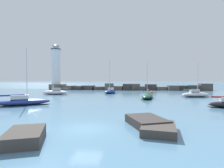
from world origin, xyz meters
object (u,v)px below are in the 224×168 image
Objects in this scene: sailboat_moored_3 at (22,101)px; sailboat_moored_1 at (55,92)px; lighthouse at (56,69)px; sailboat_moored_4 at (196,94)px; mooring_buoy_orange_near at (152,92)px; sailboat_moored_0 at (147,96)px; sailboat_moored_2 at (110,91)px.

sailboat_moored_1 is at bearing 100.05° from sailboat_moored_3.
lighthouse reaches higher than sailboat_moored_4.
lighthouse is at bearing 156.32° from mooring_buoy_orange_near.
sailboat_moored_0 is 25.22m from sailboat_moored_1.
mooring_buoy_orange_near is (12.04, 0.14, -0.25)m from sailboat_moored_2.
sailboat_moored_0 is 15.94m from sailboat_moored_2.
sailboat_moored_4 is (11.56, 4.42, 0.09)m from sailboat_moored_0.
sailboat_moored_4 is (32.37, 16.93, 0.06)m from sailboat_moored_3.
sailboat_moored_3 is at bearing -148.98° from sailboat_moored_0.
sailboat_moored_2 is at bearing 66.21° from sailboat_moored_3.
sailboat_moored_3 is 1.15× the size of sailboat_moored_4.
sailboat_moored_2 is 27.48m from sailboat_moored_3.
lighthouse is at bearing 107.59° from sailboat_moored_3.
sailboat_moored_1 is 35.90m from sailboat_moored_4.
lighthouse reaches higher than mooring_buoy_orange_near.
mooring_buoy_orange_near is at bearing 12.42° from sailboat_moored_1.
sailboat_moored_4 is (21.29, -8.21, 0.05)m from sailboat_moored_2.
sailboat_moored_2 is 12.04m from mooring_buoy_orange_near.
sailboat_moored_0 is 0.87× the size of sailboat_moored_3.
lighthouse is 24.91m from sailboat_moored_1.
sailboat_moored_2 is (24.13, -16.00, -7.61)m from lighthouse.
sailboat_moored_2 is 1.24× the size of sailboat_moored_4.
sailboat_moored_3 is 34.26m from mooring_buoy_orange_near.
sailboat_moored_3 reaches higher than sailboat_moored_1.
sailboat_moored_2 is (-9.73, 12.63, 0.05)m from sailboat_moored_0.
lighthouse reaches higher than sailboat_moored_0.
sailboat_moored_2 is at bearing 127.61° from sailboat_moored_0.
sailboat_moored_3 is (-11.09, -25.14, -0.01)m from sailboat_moored_2.
sailboat_moored_4 is at bearing -21.09° from sailboat_moored_2.
lighthouse is at bearing 151.94° from sailboat_moored_4.
sailboat_moored_2 reaches higher than sailboat_moored_0.
sailboat_moored_2 is 22.81m from sailboat_moored_4.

